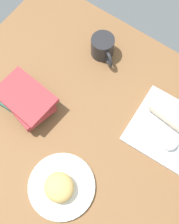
{
  "coord_description": "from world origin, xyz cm",
  "views": [
    {
      "loc": [
        18.95,
        -26.3,
        103.28
      ],
      "look_at": [
        -2.27,
        3.64,
        7.0
      ],
      "focal_mm": 47.09,
      "sensor_mm": 36.0,
      "label": 1
    }
  ],
  "objects_px": {
    "round_plate": "(62,186)",
    "book_stack": "(25,99)",
    "square_plate": "(166,129)",
    "sauce_cup": "(169,142)",
    "breakfast_wrap": "(168,114)",
    "scone_pastry": "(59,187)",
    "coffee_mug": "(103,47)"
  },
  "relations": [
    {
      "from": "breakfast_wrap",
      "to": "coffee_mug",
      "type": "xyz_separation_m",
      "value": [
        -0.34,
        0.09,
        -0.0
      ]
    },
    {
      "from": "round_plate",
      "to": "sauce_cup",
      "type": "height_order",
      "value": "sauce_cup"
    },
    {
      "from": "round_plate",
      "to": "scone_pastry",
      "type": "xyz_separation_m",
      "value": [
        0.0,
        -0.01,
        0.04
      ]
    },
    {
      "from": "breakfast_wrap",
      "to": "book_stack",
      "type": "distance_m",
      "value": 0.5
    },
    {
      "from": "sauce_cup",
      "to": "round_plate",
      "type": "bearing_deg",
      "value": -123.04
    },
    {
      "from": "round_plate",
      "to": "breakfast_wrap",
      "type": "distance_m",
      "value": 0.44
    },
    {
      "from": "round_plate",
      "to": "book_stack",
      "type": "height_order",
      "value": "book_stack"
    },
    {
      "from": "round_plate",
      "to": "breakfast_wrap",
      "type": "xyz_separation_m",
      "value": [
        0.16,
        0.41,
        0.04
      ]
    },
    {
      "from": "sauce_cup",
      "to": "breakfast_wrap",
      "type": "relative_size",
      "value": 0.43
    },
    {
      "from": "round_plate",
      "to": "scone_pastry",
      "type": "bearing_deg",
      "value": -89.28
    },
    {
      "from": "scone_pastry",
      "to": "sauce_cup",
      "type": "relative_size",
      "value": 1.76
    },
    {
      "from": "sauce_cup",
      "to": "book_stack",
      "type": "bearing_deg",
      "value": -162.1
    },
    {
      "from": "breakfast_wrap",
      "to": "coffee_mug",
      "type": "bearing_deg",
      "value": -99.63
    },
    {
      "from": "breakfast_wrap",
      "to": "book_stack",
      "type": "xyz_separation_m",
      "value": [
        -0.44,
        -0.24,
        -0.0
      ]
    },
    {
      "from": "square_plate",
      "to": "book_stack",
      "type": "xyz_separation_m",
      "value": [
        -0.46,
        -0.21,
        0.03
      ]
    },
    {
      "from": "round_plate",
      "to": "breakfast_wrap",
      "type": "relative_size",
      "value": 1.7
    },
    {
      "from": "round_plate",
      "to": "coffee_mug",
      "type": "height_order",
      "value": "coffee_mug"
    },
    {
      "from": "round_plate",
      "to": "square_plate",
      "type": "height_order",
      "value": "square_plate"
    },
    {
      "from": "square_plate",
      "to": "book_stack",
      "type": "height_order",
      "value": "book_stack"
    },
    {
      "from": "scone_pastry",
      "to": "coffee_mug",
      "type": "distance_m",
      "value": 0.54
    },
    {
      "from": "scone_pastry",
      "to": "breakfast_wrap",
      "type": "height_order",
      "value": "breakfast_wrap"
    },
    {
      "from": "sauce_cup",
      "to": "breakfast_wrap",
      "type": "bearing_deg",
      "value": 122.32
    },
    {
      "from": "book_stack",
      "to": "coffee_mug",
      "type": "relative_size",
      "value": 1.83
    },
    {
      "from": "breakfast_wrap",
      "to": "coffee_mug",
      "type": "distance_m",
      "value": 0.35
    },
    {
      "from": "scone_pastry",
      "to": "coffee_mug",
      "type": "bearing_deg",
      "value": 109.52
    },
    {
      "from": "coffee_mug",
      "to": "breakfast_wrap",
      "type": "bearing_deg",
      "value": -15.33
    },
    {
      "from": "scone_pastry",
      "to": "square_plate",
      "type": "height_order",
      "value": "scone_pastry"
    },
    {
      "from": "breakfast_wrap",
      "to": "round_plate",
      "type": "bearing_deg",
      "value": -15.6
    },
    {
      "from": "sauce_cup",
      "to": "book_stack",
      "type": "height_order",
      "value": "book_stack"
    },
    {
      "from": "breakfast_wrap",
      "to": "sauce_cup",
      "type": "bearing_deg",
      "value": 38.01
    },
    {
      "from": "square_plate",
      "to": "scone_pastry",
      "type": "bearing_deg",
      "value": -115.64
    },
    {
      "from": "round_plate",
      "to": "coffee_mug",
      "type": "xyz_separation_m",
      "value": [
        -0.18,
        0.5,
        0.04
      ]
    }
  ]
}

